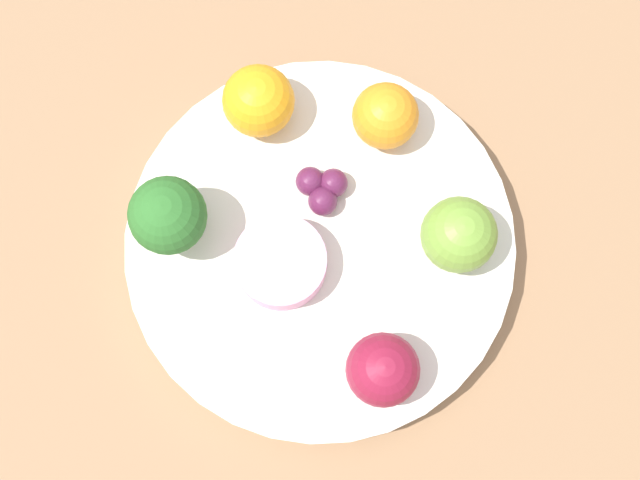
{
  "coord_description": "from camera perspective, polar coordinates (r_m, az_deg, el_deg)",
  "views": [
    {
      "loc": [
        -0.06,
        -0.1,
        0.61
      ],
      "look_at": [
        0.0,
        0.0,
        0.06
      ],
      "focal_mm": 50.0,
      "sensor_mm": 36.0,
      "label": 1
    }
  ],
  "objects": [
    {
      "name": "apple_red",
      "position": [
        0.56,
        8.88,
        0.33
      ],
      "size": [
        0.05,
        0.05,
        0.05
      ],
      "color": "olive",
      "rests_on": "bowl"
    },
    {
      "name": "table_surface",
      "position": [
        0.61,
        0.0,
        -0.96
      ],
      "size": [
        1.2,
        1.2,
        0.02
      ],
      "color": "#936D4C",
      "rests_on": "ground_plane"
    },
    {
      "name": "ground_plane",
      "position": [
        0.62,
        0.0,
        -1.15
      ],
      "size": [
        6.0,
        6.0,
        0.0
      ],
      "primitive_type": "plane",
      "color": "gray"
    },
    {
      "name": "orange_back",
      "position": [
        0.58,
        -3.96,
        8.88
      ],
      "size": [
        0.05,
        0.05,
        0.05
      ],
      "color": "orange",
      "rests_on": "bowl"
    },
    {
      "name": "orange_front",
      "position": [
        0.58,
        4.21,
        7.93
      ],
      "size": [
        0.04,
        0.04,
        0.04
      ],
      "color": "orange",
      "rests_on": "bowl"
    },
    {
      "name": "apple_green",
      "position": [
        0.54,
        4.05,
        -8.28
      ],
      "size": [
        0.05,
        0.05,
        0.05
      ],
      "color": "maroon",
      "rests_on": "bowl"
    },
    {
      "name": "bowl",
      "position": [
        0.59,
        0.0,
        -0.5
      ],
      "size": [
        0.25,
        0.25,
        0.03
      ],
      "color": "silver",
      "rests_on": "table_surface"
    },
    {
      "name": "broccoli",
      "position": [
        0.55,
        -9.7,
        1.52
      ],
      "size": [
        0.05,
        0.05,
        0.06
      ],
      "color": "#99C17A",
      "rests_on": "bowl"
    },
    {
      "name": "grape_cluster",
      "position": [
        0.57,
        0.13,
        3.32
      ],
      "size": [
        0.03,
        0.03,
        0.02
      ],
      "color": "#5B1E42",
      "rests_on": "bowl"
    },
    {
      "name": "small_cup",
      "position": [
        0.56,
        -2.66,
        -1.24
      ],
      "size": [
        0.06,
        0.06,
        0.02
      ],
      "color": "#EA9EC6",
      "rests_on": "bowl"
    }
  ]
}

